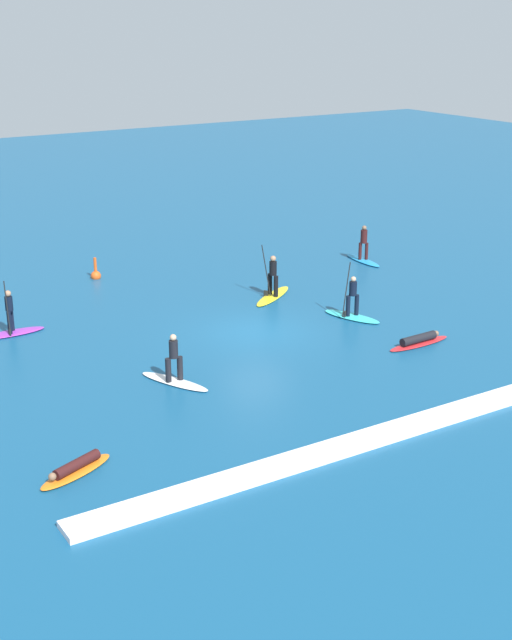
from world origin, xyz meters
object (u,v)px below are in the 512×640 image
at_px(surfer_on_orange_board, 76,469).
at_px(surfer_on_white_board, 174,371).
at_px(marker_buoy, 96,275).
at_px(surfer_on_red_board, 419,341).
at_px(surfer_on_yellow_board, 273,286).
at_px(surfer_on_blue_board, 363,252).
at_px(surfer_on_teal_board, 352,309).
at_px(surfer_on_purple_board, 11,324).

relative_size(surfer_on_orange_board, surfer_on_white_board, 0.89).
relative_size(surfer_on_white_board, marker_buoy, 2.50).
bearing_deg(surfer_on_red_board, surfer_on_orange_board, -172.34).
height_order(surfer_on_yellow_board, surfer_on_red_board, surfer_on_yellow_board).
relative_size(surfer_on_blue_board, surfer_on_red_board, 0.95).
height_order(surfer_on_red_board, marker_buoy, marker_buoy).
xyz_separation_m(surfer_on_teal_board, surfer_on_red_board, (0.26, -3.71, -0.23)).
xyz_separation_m(surfer_on_orange_board, marker_buoy, (7.35, 16.79, 0.04)).
xyz_separation_m(surfer_on_teal_board, surfer_on_blue_board, (5.66, 6.44, 0.08)).
bearing_deg(surfer_on_red_board, surfer_on_teal_board, 91.95).
height_order(surfer_on_yellow_board, marker_buoy, surfer_on_yellow_board).
height_order(surfer_on_teal_board, marker_buoy, surfer_on_teal_board).
bearing_deg(surfer_on_yellow_board, surfer_on_orange_board, 4.13).
bearing_deg(surfer_on_red_board, surfer_on_purple_board, 142.12).
distance_m(surfer_on_yellow_board, surfer_on_red_board, 7.83).
relative_size(surfer_on_orange_board, marker_buoy, 2.23).
height_order(surfer_on_white_board, marker_buoy, surfer_on_white_board).
relative_size(surfer_on_teal_board, marker_buoy, 2.42).
bearing_deg(surfer_on_orange_board, surfer_on_white_board, -163.38).
distance_m(surfer_on_yellow_board, surfer_on_white_board, 9.91).
bearing_deg(surfer_on_orange_board, surfer_on_blue_board, -169.78).
relative_size(surfer_on_blue_board, marker_buoy, 2.43).
distance_m(surfer_on_white_board, marker_buoy, 12.99).
bearing_deg(marker_buoy, surfer_on_blue_board, -18.79).
xyz_separation_m(surfer_on_white_board, marker_buoy, (2.38, 12.76, -0.24)).
bearing_deg(surfer_on_orange_board, surfer_on_teal_board, -178.67).
height_order(surfer_on_teal_board, surfer_on_orange_board, surfer_on_teal_board).
bearing_deg(marker_buoy, surfer_on_yellow_board, -50.80).
xyz_separation_m(surfer_on_teal_board, surfer_on_yellow_board, (-1.24, 3.97, 0.09)).
height_order(surfer_on_blue_board, surfer_on_white_board, surfer_on_blue_board).
xyz_separation_m(surfer_on_blue_board, marker_buoy, (-12.33, 4.20, -0.28)).
bearing_deg(surfer_on_blue_board, surfer_on_white_board, 123.97).
bearing_deg(marker_buoy, surfer_on_orange_board, -113.63).
height_order(surfer_on_blue_board, marker_buoy, surfer_on_blue_board).
bearing_deg(surfer_on_yellow_board, surfer_on_teal_board, 73.03).
bearing_deg(marker_buoy, surfer_on_teal_board, -57.90).
height_order(surfer_on_teal_board, surfer_on_white_board, surfer_on_teal_board).
height_order(surfer_on_purple_board, surfer_on_red_board, surfer_on_purple_board).
distance_m(surfer_on_purple_board, surfer_on_blue_board, 17.94).
height_order(surfer_on_yellow_board, surfer_on_white_board, surfer_on_yellow_board).
bearing_deg(surfer_on_white_board, surfer_on_purple_board, -0.71).
xyz_separation_m(surfer_on_yellow_board, surfer_on_purple_board, (-11.01, 1.34, -0.08)).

